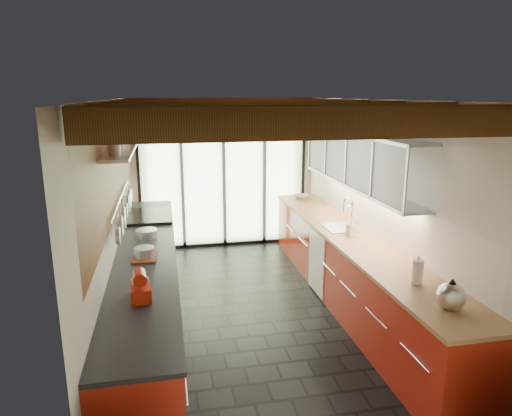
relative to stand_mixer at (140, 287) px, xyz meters
name	(u,v)px	position (x,y,z in m)	size (l,w,h in m)	color
ground	(254,313)	(1.27, 1.31, -1.03)	(5.50, 5.50, 0.00)	black
room_shell	(254,183)	(1.27, 1.31, 0.63)	(5.50, 5.50, 5.50)	silver
ceiling_beams	(248,111)	(1.27, 1.68, 1.44)	(3.14, 5.06, 4.90)	#593316
glass_door	(224,154)	(1.27, 4.00, 0.63)	(2.95, 0.10, 2.90)	#C6EAAD
left_counter	(148,287)	(0.00, 1.31, -0.57)	(0.68, 5.00, 0.92)	#A92314
range_stove	(150,247)	(0.00, 2.76, -0.56)	(0.66, 0.90, 0.97)	silver
right_counter	(351,271)	(2.54, 1.31, -0.57)	(0.68, 5.00, 0.92)	#A92314
sink_assembly	(342,225)	(2.56, 1.71, -0.07)	(0.45, 0.52, 0.43)	silver
upper_cabinets_right	(359,159)	(2.70, 1.61, 0.82)	(0.34, 3.00, 3.00)	silver
left_wall_fixtures	(124,172)	(-0.20, 1.60, 0.76)	(0.28, 2.60, 0.96)	silver
stand_mixer	(140,287)	(0.00, 0.00, 0.00)	(0.20, 0.31, 0.27)	red
pot_large	(144,253)	(0.00, 0.99, -0.04)	(0.22, 0.22, 0.14)	silver
pot_small	(147,233)	(0.00, 1.78, -0.06)	(0.26, 0.26, 0.10)	silver
cutting_board	(145,258)	(0.00, 0.99, -0.09)	(0.25, 0.35, 0.03)	brown
kettle	(451,295)	(2.54, -0.72, 0.02)	(0.27, 0.31, 0.28)	silver
paper_towel	(418,272)	(2.54, -0.20, 0.01)	(0.11, 0.11, 0.28)	white
soap_bottle	(351,227)	(2.54, 1.36, 0.00)	(0.10, 0.10, 0.21)	silver
bowl	(301,197)	(2.54, 3.51, -0.08)	(0.25, 0.25, 0.06)	silver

